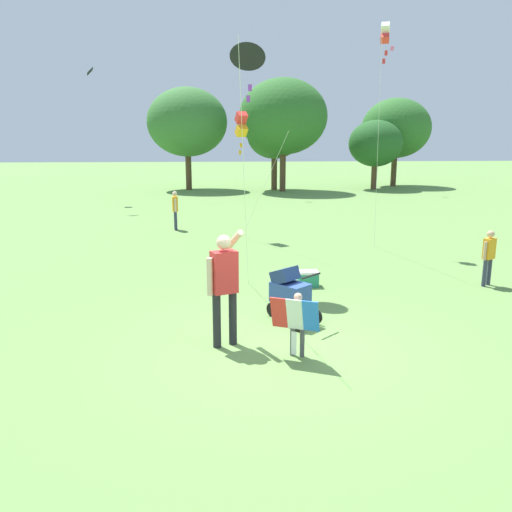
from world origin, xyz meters
name	(u,v)px	position (x,y,z in m)	size (l,w,h in m)	color
ground_plane	(280,348)	(0.00, 0.00, 0.00)	(120.00, 120.00, 0.00)	#668E47
treeline_distant	(247,126)	(0.75, 24.91, 3.84)	(34.49, 7.11, 6.57)	brown
child_with_butterfly_kite	(297,318)	(0.22, -0.35, 0.62)	(0.74, 0.50, 1.01)	#4C4C51
person_adult_flyer	(224,280)	(-0.87, 0.18, 1.09)	(0.59, 0.69, 1.90)	#232328
stroller	(289,290)	(0.30, 1.19, 0.61)	(0.95, 1.00, 1.03)	black
kite_adult_black	(248,58)	(-0.30, 3.80, 4.87)	(0.84, 3.87, 5.19)	black
kite_orange_delta	(385,36)	(3.73, 7.57, 6.01)	(0.88, 2.30, 6.38)	white
kite_green_novelty	(242,125)	(-0.21, 9.39, 3.63)	(1.38, 3.05, 4.05)	red
person_sitting_far	(175,207)	(-2.52, 10.92, 0.81)	(0.23, 0.44, 1.38)	#33384C
person_couple_left	(489,253)	(5.04, 3.25, 0.74)	(0.35, 0.29, 1.26)	#33384C
cooler_box	(308,279)	(1.03, 3.47, 0.18)	(0.45, 0.33, 0.35)	#288466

